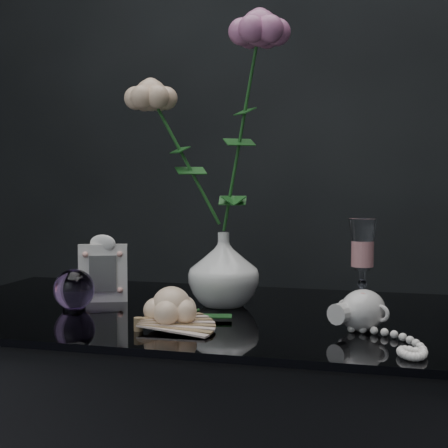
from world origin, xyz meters
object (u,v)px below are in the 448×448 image
(paperweight, at_px, (74,289))
(loose_rose, at_px, (171,307))
(pearl_jar, at_px, (363,309))
(picture_frame, at_px, (103,268))
(vase, at_px, (224,269))
(wine_glass, at_px, (362,264))

(paperweight, height_order, loose_rose, paperweight)
(pearl_jar, bearing_deg, picture_frame, -165.18)
(pearl_jar, bearing_deg, paperweight, -155.26)
(picture_frame, xyz_separation_m, paperweight, (-0.02, -0.09, -0.03))
(picture_frame, bearing_deg, paperweight, -121.66)
(vase, bearing_deg, picture_frame, -175.69)
(pearl_jar, bearing_deg, wine_glass, 122.34)
(paperweight, bearing_deg, vase, 22.70)
(wine_glass, relative_size, paperweight, 2.22)
(vase, distance_m, picture_frame, 0.24)
(loose_rose, bearing_deg, vase, 96.14)
(vase, bearing_deg, paperweight, -157.30)
(picture_frame, distance_m, pearl_jar, 0.52)
(vase, distance_m, wine_glass, 0.26)
(vase, relative_size, picture_frame, 1.06)
(paperweight, distance_m, loose_rose, 0.24)
(vase, height_order, picture_frame, vase)
(vase, xyz_separation_m, wine_glass, (0.25, 0.04, 0.01))
(picture_frame, bearing_deg, vase, -16.91)
(vase, relative_size, pearl_jar, 0.58)
(loose_rose, bearing_deg, paperweight, 174.68)
(wine_glass, distance_m, picture_frame, 0.49)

